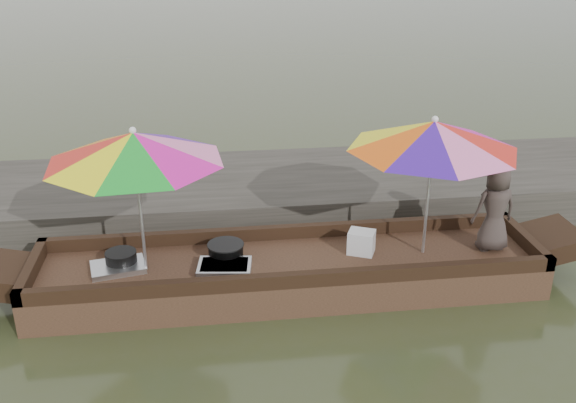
{
  "coord_description": "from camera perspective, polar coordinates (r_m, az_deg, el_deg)",
  "views": [
    {
      "loc": [
        -0.8,
        -6.06,
        3.67
      ],
      "look_at": [
        0.0,
        0.1,
        1.0
      ],
      "focal_mm": 40.0,
      "sensor_mm": 36.0,
      "label": 1
    }
  ],
  "objects": [
    {
      "name": "water",
      "position": [
        7.13,
        0.1,
        -7.72
      ],
      "size": [
        80.0,
        80.0,
        0.0
      ],
      "primitive_type": "plane",
      "color": "#363D20",
      "rests_on": "ground"
    },
    {
      "name": "dock",
      "position": [
        8.98,
        -1.73,
        0.85
      ],
      "size": [
        22.0,
        2.2,
        0.5
      ],
      "primitive_type": "cube",
      "color": "#2D2B26",
      "rests_on": "ground"
    },
    {
      "name": "boat_hull",
      "position": [
        7.04,
        0.11,
        -6.5
      ],
      "size": [
        5.45,
        1.2,
        0.35
      ],
      "primitive_type": "cube",
      "color": "black",
      "rests_on": "water"
    },
    {
      "name": "cooking_pot",
      "position": [
        7.02,
        -14.6,
        -4.99
      ],
      "size": [
        0.33,
        0.33,
        0.17
      ],
      "primitive_type": "cylinder",
      "color": "black",
      "rests_on": "boat_hull"
    },
    {
      "name": "tray_crayfish",
      "position": [
        6.75,
        -5.66,
        -5.91
      ],
      "size": [
        0.59,
        0.45,
        0.09
      ],
      "primitive_type": "cube",
      "rotation": [
        0.0,
        0.0,
        -0.13
      ],
      "color": "silver",
      "rests_on": "boat_hull"
    },
    {
      "name": "tray_scallop",
      "position": [
        7.0,
        -14.87,
        -5.66
      ],
      "size": [
        0.62,
        0.49,
        0.06
      ],
      "primitive_type": "cube",
      "rotation": [
        0.0,
        0.0,
        0.21
      ],
      "color": "silver",
      "rests_on": "boat_hull"
    },
    {
      "name": "charcoal_grill",
      "position": [
        6.96,
        -5.54,
        -4.52
      ],
      "size": [
        0.37,
        0.37,
        0.18
      ],
      "primitive_type": "cylinder",
      "color": "black",
      "rests_on": "boat_hull"
    },
    {
      "name": "supply_bag",
      "position": [
        7.1,
        6.54,
        -3.61
      ],
      "size": [
        0.35,
        0.32,
        0.26
      ],
      "primitive_type": "cube",
      "rotation": [
        0.0,
        0.0,
        -0.42
      ],
      "color": "silver",
      "rests_on": "boat_hull"
    },
    {
      "name": "vendor",
      "position": [
        7.35,
        17.92,
        -0.57
      ],
      "size": [
        0.5,
        0.35,
        0.99
      ],
      "primitive_type": "imported",
      "rotation": [
        0.0,
        0.0,
        3.21
      ],
      "color": "#3D332E",
      "rests_on": "boat_hull"
    },
    {
      "name": "umbrella_bow",
      "position": [
        6.61,
        -13.05,
        -0.02
      ],
      "size": [
        2.25,
        2.25,
        1.55
      ],
      "primitive_type": null,
      "rotation": [
        0.0,
        0.0,
        -0.31
      ],
      "color": "pink",
      "rests_on": "boat_hull"
    },
    {
      "name": "umbrella_stern",
      "position": [
        6.97,
        12.4,
        1.25
      ],
      "size": [
        1.92,
        1.92,
        1.55
      ],
      "primitive_type": null,
      "rotation": [
        0.0,
        0.0,
        -0.07
      ],
      "color": "#E514A4",
      "rests_on": "boat_hull"
    }
  ]
}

